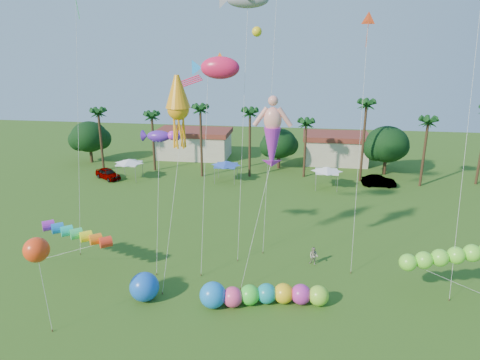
# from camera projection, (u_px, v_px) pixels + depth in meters

# --- Properties ---
(tree_line) EXTENTS (69.46, 8.91, 11.00)m
(tree_line) POSITION_uv_depth(u_px,v_px,m) (296.00, 144.00, 65.24)
(tree_line) COLOR #3A2819
(tree_line) RESTS_ON ground
(buildings_row) EXTENTS (35.00, 7.00, 4.00)m
(buildings_row) POSITION_uv_depth(u_px,v_px,m) (256.00, 148.00, 72.52)
(buildings_row) COLOR beige
(buildings_row) RESTS_ON ground
(tent_row) EXTENTS (31.00, 4.00, 0.60)m
(tent_row) POSITION_uv_depth(u_px,v_px,m) (225.00, 164.00, 59.81)
(tent_row) COLOR white
(tent_row) RESTS_ON ground
(car_a) EXTENTS (4.84, 4.11, 1.57)m
(car_a) POSITION_uv_depth(u_px,v_px,m) (108.00, 174.00, 62.22)
(car_a) COLOR #4C4C54
(car_a) RESTS_ON ground
(car_b) EXTENTS (4.57, 1.63, 1.50)m
(car_b) POSITION_uv_depth(u_px,v_px,m) (379.00, 181.00, 58.95)
(car_b) COLOR #4C4C54
(car_b) RESTS_ON ground
(spectator_b) EXTENTS (0.96, 0.86, 1.64)m
(spectator_b) POSITION_uv_depth(u_px,v_px,m) (314.00, 256.00, 37.96)
(spectator_b) COLOR #9F9584
(spectator_b) RESTS_ON ground
(caterpillar_inflatable) EXTENTS (9.75, 3.35, 1.98)m
(caterpillar_inflatable) POSITION_uv_depth(u_px,v_px,m) (259.00, 295.00, 32.08)
(caterpillar_inflatable) COLOR #FF4383
(caterpillar_inflatable) RESTS_ON ground
(blue_ball) EXTENTS (2.24, 2.24, 2.24)m
(blue_ball) POSITION_uv_depth(u_px,v_px,m) (144.00, 287.00, 32.61)
(blue_ball) COLOR blue
(blue_ball) RESTS_ON ground
(rainbow_tube) EXTENTS (8.87, 3.94, 3.53)m
(rainbow_tube) POSITION_uv_depth(u_px,v_px,m) (87.00, 241.00, 35.80)
(rainbow_tube) COLOR red
(rainbow_tube) RESTS_ON ground
(green_worm) EXTENTS (10.43, 3.88, 3.62)m
(green_worm) POSITION_uv_depth(u_px,v_px,m) (408.00, 262.00, 32.77)
(green_worm) COLOR #74F135
(green_worm) RESTS_ON ground
(orange_ball_kite) EXTENTS (1.70, 1.70, 6.81)m
(orange_ball_kite) POSITION_uv_depth(u_px,v_px,m) (36.00, 250.00, 27.88)
(orange_ball_kite) COLOR #FF3F14
(orange_ball_kite) RESTS_ON ground
(merman_kite) EXTENTS (3.26, 4.72, 14.50)m
(merman_kite) POSITION_uv_depth(u_px,v_px,m) (272.00, 137.00, 34.03)
(merman_kite) COLOR #F19689
(merman_kite) RESTS_ON ground
(fish_kite) EXTENTS (5.34, 7.28, 17.93)m
(fish_kite) POSITION_uv_depth(u_px,v_px,m) (220.00, 68.00, 36.39)
(fish_kite) COLOR #F11A4D
(fish_kite) RESTS_ON ground
(shark_kite) EXTENTS (5.30, 7.99, 23.43)m
(shark_kite) POSITION_uv_depth(u_px,v_px,m) (248.00, 0.00, 37.71)
(shark_kite) COLOR gray
(shark_kite) RESTS_ON ground
(squid_kite) EXTENTS (1.99, 4.44, 16.74)m
(squid_kite) POSITION_uv_depth(u_px,v_px,m) (178.00, 109.00, 32.47)
(squid_kite) COLOR orange
(squid_kite) RESTS_ON ground
(lobster_kite) EXTENTS (4.03, 5.32, 11.96)m
(lobster_kite) POSITION_uv_depth(u_px,v_px,m) (159.00, 136.00, 36.60)
(lobster_kite) COLOR #5923B1
(lobster_kite) RESTS_ON ground
(delta_kite_red) EXTENTS (1.30, 4.34, 21.29)m
(delta_kite_red) POSITION_uv_depth(u_px,v_px,m) (368.00, 24.00, 34.31)
(delta_kite_red) COLOR #ED451A
(delta_kite_red) RESTS_ON ground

